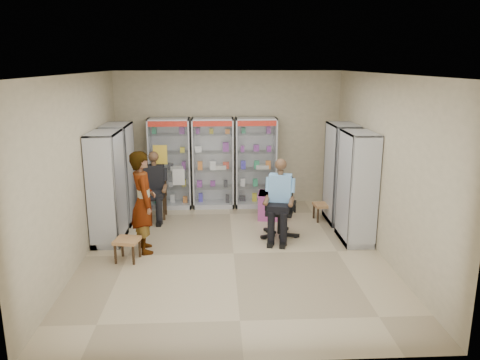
{
  "coord_description": "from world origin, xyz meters",
  "views": [
    {
      "loc": [
        -0.27,
        -7.44,
        3.18
      ],
      "look_at": [
        0.15,
        0.7,
        1.12
      ],
      "focal_mm": 35.0,
      "sensor_mm": 36.0,
      "label": 1
    }
  ],
  "objects_px": {
    "cabinet_back_left": "(170,164)",
    "woven_stool_a": "(322,212)",
    "cabinet_right_far": "(341,174)",
    "cabinet_right_near": "(357,188)",
    "cabinet_back_mid": "(213,163)",
    "office_chair": "(280,208)",
    "standing_man": "(143,202)",
    "cabinet_left_far": "(119,174)",
    "seated_shopkeeper": "(280,201)",
    "woven_stool_b": "(128,250)",
    "wooden_chair": "(156,196)",
    "pink_trunk": "(272,206)",
    "cabinet_left_near": "(107,188)",
    "cabinet_back_right": "(256,163)"
  },
  "relations": [
    {
      "from": "standing_man",
      "to": "cabinet_back_right",
      "type": "bearing_deg",
      "value": -56.19
    },
    {
      "from": "cabinet_left_far",
      "to": "woven_stool_b",
      "type": "bearing_deg",
      "value": 13.53
    },
    {
      "from": "cabinet_back_mid",
      "to": "cabinet_right_far",
      "type": "bearing_deg",
      "value": -23.65
    },
    {
      "from": "cabinet_right_far",
      "to": "standing_man",
      "type": "bearing_deg",
      "value": 110.37
    },
    {
      "from": "woven_stool_b",
      "to": "standing_man",
      "type": "height_order",
      "value": "standing_man"
    },
    {
      "from": "cabinet_back_left",
      "to": "woven_stool_a",
      "type": "height_order",
      "value": "cabinet_back_left"
    },
    {
      "from": "cabinet_back_mid",
      "to": "cabinet_right_near",
      "type": "relative_size",
      "value": 1.0
    },
    {
      "from": "cabinet_right_near",
      "to": "seated_shopkeeper",
      "type": "distance_m",
      "value": 1.4
    },
    {
      "from": "cabinet_back_left",
      "to": "standing_man",
      "type": "relative_size",
      "value": 1.14
    },
    {
      "from": "cabinet_left_far",
      "to": "woven_stool_a",
      "type": "distance_m",
      "value": 4.21
    },
    {
      "from": "cabinet_left_near",
      "to": "wooden_chair",
      "type": "distance_m",
      "value": 1.56
    },
    {
      "from": "cabinet_right_far",
      "to": "woven_stool_b",
      "type": "bearing_deg",
      "value": 114.27
    },
    {
      "from": "cabinet_back_left",
      "to": "cabinet_left_far",
      "type": "relative_size",
      "value": 1.0
    },
    {
      "from": "office_chair",
      "to": "standing_man",
      "type": "distance_m",
      "value": 2.49
    },
    {
      "from": "cabinet_right_far",
      "to": "standing_man",
      "type": "distance_m",
      "value": 4.0
    },
    {
      "from": "wooden_chair",
      "to": "cabinet_back_left",
      "type": "bearing_deg",
      "value": 71.1
    },
    {
      "from": "wooden_chair",
      "to": "cabinet_left_far",
      "type": "bearing_deg",
      "value": -163.61
    },
    {
      "from": "cabinet_right_far",
      "to": "standing_man",
      "type": "relative_size",
      "value": 1.14
    },
    {
      "from": "seated_shopkeeper",
      "to": "standing_man",
      "type": "bearing_deg",
      "value": -154.13
    },
    {
      "from": "cabinet_back_mid",
      "to": "pink_trunk",
      "type": "bearing_deg",
      "value": -35.72
    },
    {
      "from": "cabinet_back_left",
      "to": "office_chair",
      "type": "bearing_deg",
      "value": -42.08
    },
    {
      "from": "seated_shopkeeper",
      "to": "woven_stool_b",
      "type": "bearing_deg",
      "value": -146.98
    },
    {
      "from": "seated_shopkeeper",
      "to": "woven_stool_b",
      "type": "height_order",
      "value": "seated_shopkeeper"
    },
    {
      "from": "cabinet_left_far",
      "to": "woven_stool_a",
      "type": "bearing_deg",
      "value": 87.88
    },
    {
      "from": "cabinet_right_far",
      "to": "cabinet_right_near",
      "type": "height_order",
      "value": "same"
    },
    {
      "from": "wooden_chair",
      "to": "woven_stool_b",
      "type": "distance_m",
      "value": 2.22
    },
    {
      "from": "cabinet_right_far",
      "to": "wooden_chair",
      "type": "relative_size",
      "value": 2.13
    },
    {
      "from": "cabinet_back_left",
      "to": "woven_stool_b",
      "type": "bearing_deg",
      "value": -98.75
    },
    {
      "from": "cabinet_left_near",
      "to": "cabinet_back_mid",
      "type": "bearing_deg",
      "value": 137.2
    },
    {
      "from": "cabinet_back_left",
      "to": "cabinet_back_mid",
      "type": "relative_size",
      "value": 1.0
    },
    {
      "from": "woven_stool_b",
      "to": "cabinet_back_right",
      "type": "bearing_deg",
      "value": 51.21
    },
    {
      "from": "seated_shopkeeper",
      "to": "woven_stool_b",
      "type": "relative_size",
      "value": 3.72
    },
    {
      "from": "cabinet_back_left",
      "to": "cabinet_right_near",
      "type": "distance_m",
      "value": 4.18
    },
    {
      "from": "cabinet_right_far",
      "to": "cabinet_back_mid",
      "type": "bearing_deg",
      "value": 66.35
    },
    {
      "from": "cabinet_right_far",
      "to": "cabinet_left_near",
      "type": "relative_size",
      "value": 1.0
    },
    {
      "from": "cabinet_right_far",
      "to": "pink_trunk",
      "type": "bearing_deg",
      "value": 79.61
    },
    {
      "from": "cabinet_right_far",
      "to": "office_chair",
      "type": "xyz_separation_m",
      "value": [
        -1.35,
        -0.84,
        -0.45
      ]
    },
    {
      "from": "cabinet_back_mid",
      "to": "woven_stool_b",
      "type": "height_order",
      "value": "cabinet_back_mid"
    },
    {
      "from": "cabinet_left_far",
      "to": "woven_stool_a",
      "type": "height_order",
      "value": "cabinet_left_far"
    },
    {
      "from": "cabinet_back_right",
      "to": "wooden_chair",
      "type": "xyz_separation_m",
      "value": [
        -2.15,
        -0.73,
        -0.53
      ]
    },
    {
      "from": "cabinet_back_mid",
      "to": "wooden_chair",
      "type": "height_order",
      "value": "cabinet_back_mid"
    },
    {
      "from": "cabinet_left_far",
      "to": "cabinet_right_near",
      "type": "bearing_deg",
      "value": 73.75
    },
    {
      "from": "cabinet_right_near",
      "to": "cabinet_back_mid",
      "type": "bearing_deg",
      "value": 49.16
    },
    {
      "from": "cabinet_right_far",
      "to": "woven_stool_a",
      "type": "height_order",
      "value": "cabinet_right_far"
    },
    {
      "from": "office_chair",
      "to": "standing_man",
      "type": "xyz_separation_m",
      "value": [
        -2.4,
        -0.55,
        0.33
      ]
    },
    {
      "from": "cabinet_left_far",
      "to": "standing_man",
      "type": "distance_m",
      "value": 1.75
    },
    {
      "from": "office_chair",
      "to": "cabinet_back_mid",
      "type": "bearing_deg",
      "value": 136.1
    },
    {
      "from": "cabinet_left_near",
      "to": "standing_man",
      "type": "distance_m",
      "value": 0.87
    },
    {
      "from": "cabinet_back_right",
      "to": "cabinet_left_far",
      "type": "bearing_deg",
      "value": -161.81
    },
    {
      "from": "wooden_chair",
      "to": "office_chair",
      "type": "bearing_deg",
      "value": -27.02
    }
  ]
}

